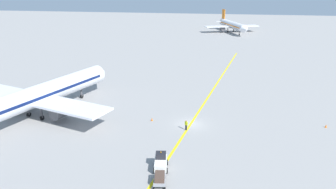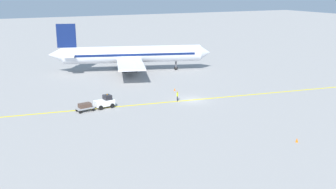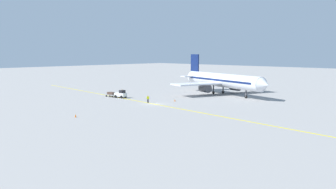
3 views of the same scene
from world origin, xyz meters
TOP-DOWN VIEW (x-y plane):
  - ground_plane at (0.00, 0.00)m, footprint 400.00×400.00m
  - apron_yellow_centreline at (0.00, 0.00)m, footprint 17.57×118.82m
  - airplane_at_gate at (-25.99, -0.74)m, footprint 28.28×34.75m
  - baggage_tug_white at (-2.17, -14.09)m, footprint 2.15×3.20m
  - baggage_cart_trailing at (-1.64, -17.35)m, footprint 1.80×2.79m
  - ground_crew_worker at (-0.45, -2.36)m, footprint 0.50×0.38m
  - traffic_cone_near_nose at (-6.55, 0.23)m, footprint 0.32×0.32m
  - traffic_cone_mid_apron at (21.54, 2.52)m, footprint 0.32×0.32m

SIDE VIEW (x-z plane):
  - ground_plane at x=0.00m, z-range 0.00..0.00m
  - apron_yellow_centreline at x=0.00m, z-range 0.00..0.01m
  - traffic_cone_near_nose at x=-6.55m, z-range 0.00..0.55m
  - traffic_cone_mid_apron at x=21.54m, z-range 0.00..0.55m
  - baggage_cart_trailing at x=-1.64m, z-range 0.14..1.38m
  - baggage_tug_white at x=-2.17m, z-range -0.15..1.96m
  - ground_crew_worker at x=-0.45m, z-range 0.07..1.75m
  - airplane_at_gate at x=-25.99m, z-range -1.59..9.01m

